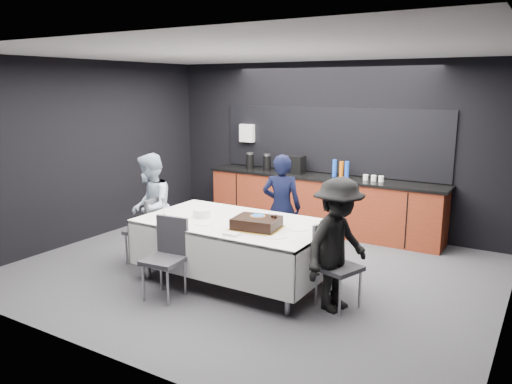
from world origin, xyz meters
TOP-DOWN VIEW (x-y plane):
  - ground at (0.00, 0.00)m, footprint 6.00×6.00m
  - room_shell at (0.00, 0.00)m, footprint 6.04×5.04m
  - kitchenette at (-0.02, 2.22)m, footprint 4.10×0.64m
  - party_table at (0.00, -0.40)m, footprint 2.32×1.32m
  - cake_assembly at (0.41, -0.56)m, footprint 0.61×0.52m
  - plate_stack at (-0.45, -0.47)m, footprint 0.22×0.22m
  - loose_plate_near at (-0.26, -0.70)m, footprint 0.22×0.22m
  - loose_plate_right_a at (0.82, -0.32)m, footprint 0.22×0.22m
  - loose_plate_right_b at (0.76, -0.71)m, footprint 0.21×0.21m
  - loose_plate_far at (0.04, -0.02)m, footprint 0.19×0.19m
  - fork_pile at (0.30, -0.92)m, footprint 0.18×0.11m
  - champagne_flute at (-0.93, -0.64)m, footprint 0.06×0.06m
  - chair_left at (-1.38, -0.47)m, footprint 0.49×0.49m
  - chair_right at (1.31, -0.41)m, footprint 0.53×0.53m
  - chair_near at (-0.42, -1.17)m, footprint 0.46×0.46m
  - person_center at (0.10, 0.63)m, footprint 0.63×0.51m
  - person_left at (-1.43, -0.35)m, footprint 0.87×0.92m
  - person_right at (1.39, -0.50)m, footprint 0.76×1.05m

SIDE VIEW (x-z plane):
  - ground at x=0.00m, z-range 0.00..0.00m
  - chair_left at x=-1.38m, z-range 0.07..1.00m
  - chair_right at x=1.31m, z-range 0.07..1.00m
  - chair_near at x=-0.42m, z-range 0.07..1.00m
  - kitchenette at x=-0.02m, z-range -0.48..1.57m
  - party_table at x=0.00m, z-range 0.25..1.03m
  - person_right at x=1.39m, z-range 0.00..1.47m
  - person_center at x=0.10m, z-range 0.00..1.49m
  - person_left at x=-1.43m, z-range 0.00..1.50m
  - loose_plate_near at x=-0.26m, z-range 0.78..0.79m
  - loose_plate_right_a at x=0.82m, z-range 0.78..0.79m
  - loose_plate_right_b at x=0.76m, z-range 0.78..0.79m
  - loose_plate_far at x=0.04m, z-range 0.78..0.79m
  - fork_pile at x=0.30m, z-range 0.78..0.81m
  - plate_stack at x=-0.45m, z-range 0.78..0.88m
  - cake_assembly at x=0.41m, z-range 0.76..0.93m
  - champagne_flute at x=-0.93m, z-range 0.83..1.05m
  - room_shell at x=0.00m, z-range 0.45..3.27m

